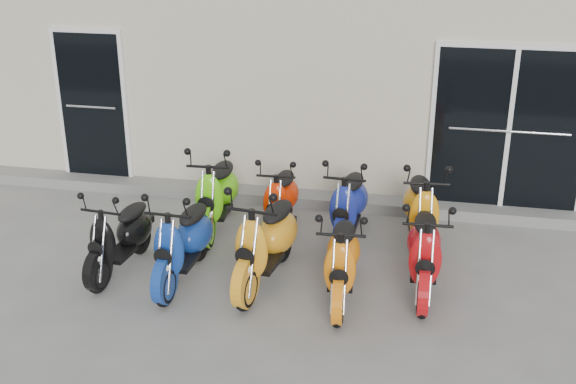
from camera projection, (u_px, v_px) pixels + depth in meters
name	position (u px, v px, depth m)	size (l,w,h in m)	color
ground	(278.00, 271.00, 8.31)	(80.00, 80.00, 0.00)	gray
building	(341.00, 47.00, 12.41)	(14.00, 6.00, 3.20)	beige
front_step	(308.00, 199.00, 10.11)	(14.00, 0.40, 0.15)	gray
door_left	(92.00, 102.00, 10.39)	(1.07, 0.08, 2.22)	black
door_right	(509.00, 126.00, 9.31)	(2.02, 0.08, 2.22)	black
scooter_front_black	(119.00, 228.00, 8.13)	(0.54, 1.48, 1.09)	black
scooter_front_blue	(182.00, 232.00, 7.91)	(0.58, 1.61, 1.19)	#143A98
scooter_front_orange_a	(266.00, 231.00, 7.83)	(0.63, 1.73, 1.28)	#FBA31E
scooter_front_orange_b	(342.00, 251.00, 7.54)	(0.56, 1.55, 1.14)	orange
scooter_front_red	(425.00, 242.00, 7.70)	(0.58, 1.60, 1.18)	red
scooter_back_green	(217.00, 185.00, 9.13)	(0.61, 1.68, 1.24)	#62E410
scooter_back_red	(281.00, 192.00, 9.09)	(0.54, 1.49, 1.10)	red
scooter_back_blue	(349.00, 196.00, 8.87)	(0.58, 1.59, 1.18)	navy
scooter_back_yellow	(422.00, 201.00, 8.67)	(0.60, 1.65, 1.22)	orange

